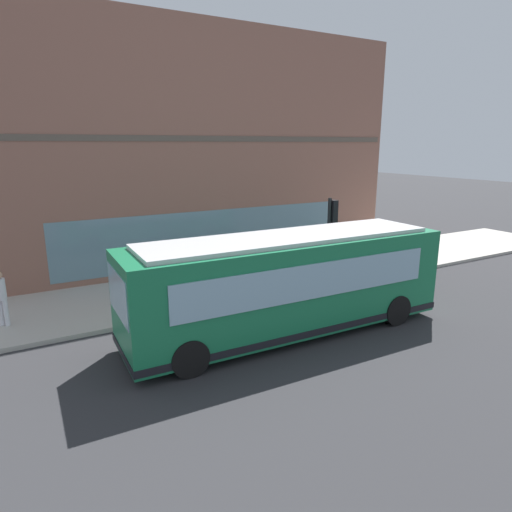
% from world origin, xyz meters
% --- Properties ---
extents(ground, '(120.00, 120.00, 0.00)m').
position_xyz_m(ground, '(0.00, 0.00, 0.00)').
color(ground, '#2D2D30').
extents(sidewalk_curb, '(4.81, 40.00, 0.15)m').
position_xyz_m(sidewalk_curb, '(5.01, 0.00, 0.07)').
color(sidewalk_curb, '#B2ADA3').
rests_on(sidewalk_curb, ground).
extents(building_corner, '(7.57, 19.74, 10.74)m').
position_xyz_m(building_corner, '(11.17, 0.00, 5.36)').
color(building_corner, '#8C5B4C').
rests_on(building_corner, ground).
extents(city_bus_nearside, '(2.76, 10.09, 3.07)m').
position_xyz_m(city_bus_nearside, '(-0.05, 0.85, 1.55)').
color(city_bus_nearside, '#197247').
rests_on(city_bus_nearside, ground).
extents(traffic_light_near_corner, '(0.32, 0.49, 3.48)m').
position_xyz_m(traffic_light_near_corner, '(2.98, -3.20, 2.58)').
color(traffic_light_near_corner, black).
rests_on(traffic_light_near_corner, sidewalk_curb).
extents(fire_hydrant, '(0.35, 0.35, 0.74)m').
position_xyz_m(fire_hydrant, '(6.37, -2.41, 0.51)').
color(fire_hydrant, yellow).
rests_on(fire_hydrant, sidewalk_curb).
extents(pedestrian_by_light_pole, '(0.32, 0.32, 1.82)m').
position_xyz_m(pedestrian_by_light_pole, '(5.11, 1.59, 1.21)').
color(pedestrian_by_light_pole, '#99994C').
rests_on(pedestrian_by_light_pole, sidewalk_curb).
extents(pedestrian_near_building_entrance, '(0.32, 0.32, 1.76)m').
position_xyz_m(pedestrian_near_building_entrance, '(4.40, 8.49, 1.17)').
color(pedestrian_near_building_entrance, silver).
rests_on(pedestrian_near_building_entrance, sidewalk_curb).
extents(pedestrian_near_hydrant, '(0.32, 0.32, 1.73)m').
position_xyz_m(pedestrian_near_hydrant, '(3.17, -8.55, 1.15)').
color(pedestrian_near_hydrant, '#3F8C4C').
rests_on(pedestrian_near_hydrant, sidewalk_curb).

